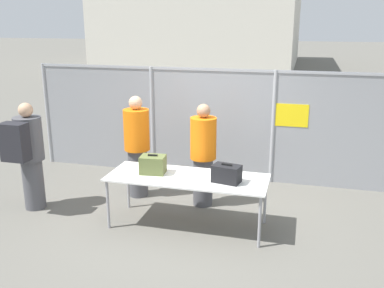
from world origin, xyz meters
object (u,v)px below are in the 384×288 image
Objects in this scene: security_worker_far at (137,145)px; suitcase_black at (227,174)px; security_worker_near at (203,154)px; utility_trailer at (307,129)px; traveler_hooded at (28,153)px; inspection_table at (187,180)px; suitcase_olive at (153,164)px.

suitcase_black is at bearing 127.10° from security_worker_far.
suitcase_black is 1.90m from security_worker_far.
security_worker_far reaches higher than security_worker_near.
suitcase_black is 0.10× the size of utility_trailer.
traveler_hooded is 1.02× the size of security_worker_near.
suitcase_black reaches higher than inspection_table.
security_worker_far is at bearing 141.61° from inspection_table.
suitcase_olive reaches higher than suitcase_black.
security_worker_near is 0.97× the size of security_worker_far.
traveler_hooded is (-2.49, -0.08, 0.22)m from inspection_table.
inspection_table is at bearing -19.11° from traveler_hooded.
suitcase_black is at bearing -20.51° from traveler_hooded.
inspection_table is at bearing 117.85° from security_worker_far.
utility_trailer is at bearing 65.26° from suitcase_olive.
suitcase_black is (0.56, -0.06, 0.16)m from inspection_table.
security_worker_near is (2.53, 0.86, -0.08)m from traveler_hooded.
inspection_table is 1.34× the size of traveler_hooded.
security_worker_near reaches higher than suitcase_black.
security_worker_near is 4.20m from utility_trailer.
inspection_table is 0.54m from suitcase_olive.
traveler_hooded is at bearing -130.97° from utility_trailer.
utility_trailer is (1.61, 4.64, -0.28)m from inspection_table.
security_worker_far is (-0.58, 0.85, -0.00)m from suitcase_olive.
inspection_table is 0.79m from security_worker_near.
traveler_hooded is at bearing -177.04° from suitcase_olive.
suitcase_olive is 0.92× the size of suitcase_black.
traveler_hooded is at bearing -178.17° from inspection_table.
security_worker_near is (-0.52, 0.83, -0.02)m from suitcase_black.
suitcase_olive is 1.03m from security_worker_far.
suitcase_olive is at bearing -17.98° from traveler_hooded.
inspection_table is 1.32× the size of security_worker_far.
suitcase_olive is 0.09× the size of utility_trailer.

